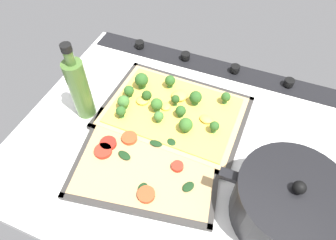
# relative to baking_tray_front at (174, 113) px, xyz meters

# --- Properties ---
(ground_plane) EXTENTS (0.78, 0.65, 0.03)m
(ground_plane) POSITION_rel_baking_tray_front_xyz_m (-0.03, 0.07, -0.02)
(ground_plane) COLOR white
(stove_control_panel) EXTENTS (0.75, 0.07, 0.03)m
(stove_control_panel) POSITION_rel_baking_tray_front_xyz_m (-0.03, -0.22, 0.00)
(stove_control_panel) COLOR black
(stove_control_panel) RESTS_ON ground_plane
(baking_tray_front) EXTENTS (0.37, 0.28, 0.01)m
(baking_tray_front) POSITION_rel_baking_tray_front_xyz_m (0.00, 0.00, 0.00)
(baking_tray_front) COLOR #33302D
(baking_tray_front) RESTS_ON ground_plane
(broccoli_pizza) EXTENTS (0.35, 0.25, 0.06)m
(broccoli_pizza) POSITION_rel_baking_tray_front_xyz_m (0.01, -0.00, 0.02)
(broccoli_pizza) COLOR tan
(broccoli_pizza) RESTS_ON baking_tray_front
(baking_tray_back) EXTENTS (0.37, 0.31, 0.01)m
(baking_tray_back) POSITION_rel_baking_tray_front_xyz_m (0.00, 0.16, 0.00)
(baking_tray_back) COLOR #33302D
(baking_tray_back) RESTS_ON ground_plane
(veggie_pizza_back) EXTENTS (0.34, 0.28, 0.02)m
(veggie_pizza_back) POSITION_rel_baking_tray_front_xyz_m (0.01, 0.16, 0.01)
(veggie_pizza_back) COLOR tan
(veggie_pizza_back) RESTS_ON baking_tray_back
(cooking_pot) EXTENTS (0.28, 0.21, 0.14)m
(cooking_pot) POSITION_rel_baking_tray_front_xyz_m (-0.30, 0.17, 0.05)
(cooking_pot) COLOR black
(cooking_pot) RESTS_ON ground_plane
(oil_bottle) EXTENTS (0.05, 0.05, 0.22)m
(oil_bottle) POSITION_rel_baking_tray_front_xyz_m (0.22, 0.08, 0.09)
(oil_bottle) COLOR #476B2D
(oil_bottle) RESTS_ON ground_plane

